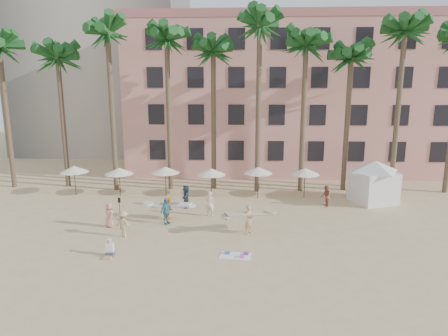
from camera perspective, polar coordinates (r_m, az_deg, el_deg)
ground at (r=23.04m, az=-1.72°, el=-12.99°), size 120.00×120.00×0.00m
pink_hotel at (r=47.11m, az=9.34°, el=9.89°), size 35.00×14.00×16.00m
palm_row at (r=35.93m, az=0.89°, el=17.28°), size 44.40×5.40×16.30m
umbrella_row at (r=34.42m, az=-5.14°, el=-0.36°), size 22.50×2.70×2.73m
cabana at (r=35.06m, az=20.64°, el=-1.33°), size 5.72×5.72×3.50m
beach_towel at (r=23.53m, az=1.78°, el=-12.34°), size 1.89×1.17×0.14m
carrier_yellow at (r=26.36m, az=3.61°, el=-7.13°), size 3.25×1.84×1.96m
carrier_white at (r=29.26m, az=-7.81°, el=-5.65°), size 3.26×1.15×1.61m
beachgoers at (r=29.41m, az=-4.96°, el=-5.46°), size 16.62×7.86×1.89m
paddle at (r=27.89m, az=-14.68°, el=-5.72°), size 0.18×0.04×2.23m
seated_man at (r=24.25m, az=-16.05°, el=-11.25°), size 0.45×0.78×1.01m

